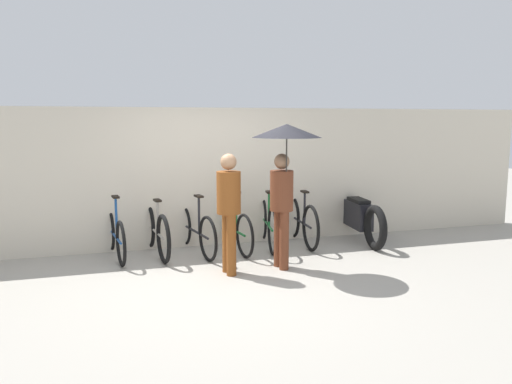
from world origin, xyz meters
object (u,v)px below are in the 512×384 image
parked_bicycle_5 (301,221)px  parked_bicycle_2 (195,230)px  parked_bicycle_3 (232,227)px  parked_bicycle_1 (156,231)px  pedestrian_leading (229,205)px  motorcycle (358,217)px  parked_bicycle_4 (267,223)px  pedestrian_center (285,158)px  parked_bicycle_0 (115,234)px

parked_bicycle_5 → parked_bicycle_2: bearing=95.0°
parked_bicycle_3 → parked_bicycle_5: size_ratio=1.02×
parked_bicycle_1 → pedestrian_leading: size_ratio=1.06×
pedestrian_leading → motorcycle: size_ratio=0.77×
parked_bicycle_5 → pedestrian_leading: bearing=132.9°
motorcycle → parked_bicycle_5: bearing=93.5°
parked_bicycle_2 → pedestrian_leading: 1.37m
parked_bicycle_4 → parked_bicycle_5: (0.60, 0.01, -0.01)m
parked_bicycle_2 → pedestrian_center: (1.02, -1.25, 1.18)m
parked_bicycle_5 → pedestrian_leading: pedestrian_leading is taller
parked_bicycle_2 → pedestrian_leading: size_ratio=1.08×
parked_bicycle_1 → parked_bicycle_2: 0.60m
parked_bicycle_1 → parked_bicycle_3: 1.19m
parked_bicycle_4 → parked_bicycle_0: bearing=99.2°
pedestrian_leading → parked_bicycle_1: bearing=-60.8°
parked_bicycle_2 → parked_bicycle_3: (0.60, 0.01, 0.00)m
pedestrian_center → parked_bicycle_2: bearing=-57.0°
parked_bicycle_0 → parked_bicycle_1: parked_bicycle_0 is taller
parked_bicycle_5 → parked_bicycle_0: bearing=93.5°
pedestrian_center → motorcycle: pedestrian_center is taller
parked_bicycle_4 → parked_bicycle_5: bearing=-79.8°
parked_bicycle_4 → pedestrian_leading: (-0.94, -1.25, 0.55)m
pedestrian_center → parked_bicycle_5: bearing=-126.9°
parked_bicycle_3 → motorcycle: 2.23m
parked_bicycle_0 → parked_bicycle_4: parked_bicycle_0 is taller
pedestrian_leading → parked_bicycle_2: bearing=-83.2°
parked_bicycle_0 → parked_bicycle_2: size_ratio=0.93×
pedestrian_leading → pedestrian_center: (0.77, -0.04, 0.60)m
parked_bicycle_0 → parked_bicycle_2: (1.19, -0.05, 0.00)m
parked_bicycle_5 → motorcycle: 1.04m
parked_bicycle_4 → parked_bicycle_5: parked_bicycle_4 is taller
parked_bicycle_3 → pedestrian_center: (0.42, -1.27, 1.18)m
parked_bicycle_1 → parked_bicycle_2: bearing=-100.7°
pedestrian_leading → parked_bicycle_3: bearing=-110.6°
parked_bicycle_2 → pedestrian_center: size_ratio=0.88×
parked_bicycle_0 → parked_bicycle_5: parked_bicycle_0 is taller
parked_bicycle_4 → pedestrian_center: (-0.18, -1.29, 1.15)m
parked_bicycle_0 → parked_bicycle_5: bearing=-97.8°
parked_bicycle_1 → parked_bicycle_4: bearing=-97.0°
motorcycle → parked_bicycle_1: bearing=95.0°
parked_bicycle_1 → pedestrian_center: size_ratio=0.86×
parked_bicycle_4 → parked_bicycle_3: bearing=101.6°
pedestrian_leading → pedestrian_center: pedestrian_center is taller
parked_bicycle_4 → pedestrian_leading: size_ratio=1.10×
parked_bicycle_1 → motorcycle: 3.42m
parked_bicycle_2 → motorcycle: 2.83m
parked_bicycle_3 → parked_bicycle_4: bearing=-94.5°
parked_bicycle_1 → parked_bicycle_2: parked_bicycle_1 is taller
parked_bicycle_0 → parked_bicycle_2: 1.19m
pedestrian_leading → parked_bicycle_0: bearing=-46.0°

